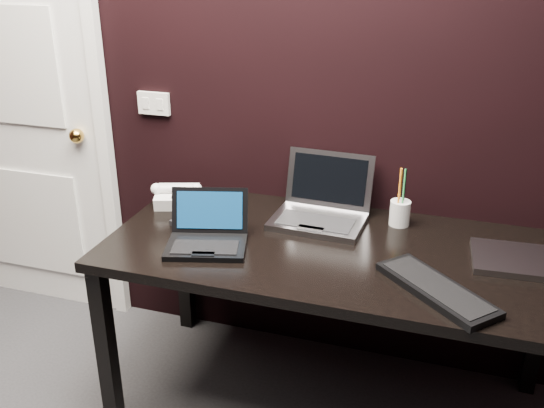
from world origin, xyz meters
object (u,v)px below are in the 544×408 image
(desk_phone, at_px, (177,196))
(desk, at_px, (334,265))
(pen_cup, at_px, (400,212))
(ext_keyboard, at_px, (436,289))
(netbook, at_px, (207,236))
(mobile_phone, at_px, (180,216))
(silver_laptop, at_px, (321,209))
(closed_laptop, at_px, (523,261))
(door, at_px, (18,108))

(desk_phone, bearing_deg, desk, -14.06)
(desk, bearing_deg, pen_cup, 52.57)
(desk_phone, bearing_deg, ext_keyboard, -19.69)
(netbook, bearing_deg, desk, 15.92)
(mobile_phone, bearing_deg, netbook, -36.46)
(silver_laptop, xyz_separation_m, closed_laptop, (0.76, -0.14, -0.04))
(desk, height_order, closed_laptop, closed_laptop)
(netbook, bearing_deg, closed_laptop, 10.46)
(desk_phone, height_order, pen_cup, pen_cup)
(door, relative_size, netbook, 6.14)
(netbook, distance_m, pen_cup, 0.77)
(pen_cup, bearing_deg, door, 176.67)
(netbook, relative_size, desk_phone, 1.54)
(desk_phone, bearing_deg, mobile_phone, -61.47)
(mobile_phone, bearing_deg, door, 159.77)
(ext_keyboard, height_order, desk_phone, desk_phone)
(ext_keyboard, bearing_deg, desk, 150.59)
(desk_phone, distance_m, pen_cup, 0.94)
(door, distance_m, closed_laptop, 2.34)
(netbook, height_order, ext_keyboard, netbook)
(closed_laptop, bearing_deg, ext_keyboard, -133.70)
(door, relative_size, pen_cup, 8.99)
(desk, relative_size, silver_laptop, 4.52)
(door, bearing_deg, ext_keyboard, -16.20)
(ext_keyboard, relative_size, mobile_phone, 4.18)
(ext_keyboard, bearing_deg, netbook, 174.20)
(mobile_phone, height_order, pen_cup, pen_cup)
(pen_cup, bearing_deg, desk, -127.43)
(door, height_order, ext_keyboard, door)
(door, xyz_separation_m, desk, (1.65, -0.38, -0.38))
(mobile_phone, bearing_deg, desk_phone, 118.53)
(desk, relative_size, netbook, 4.88)
(netbook, xyz_separation_m, desk_phone, (-0.27, 0.31, 0.00))
(silver_laptop, bearing_deg, desk_phone, -177.19)
(mobile_phone, bearing_deg, pen_cup, 17.79)
(desk, xyz_separation_m, closed_laptop, (0.66, 0.08, 0.09))
(desk, height_order, silver_laptop, silver_laptop)
(ext_keyboard, bearing_deg, door, 163.80)
(desk, xyz_separation_m, pen_cup, (0.20, 0.27, 0.13))
(ext_keyboard, bearing_deg, pen_cup, 110.07)
(mobile_phone, relative_size, pen_cup, 0.42)
(desk, relative_size, ext_keyboard, 4.05)
(desk, xyz_separation_m, silver_laptop, (-0.10, 0.21, 0.13))
(door, height_order, silver_laptop, door)
(desk, relative_size, mobile_phone, 16.94)
(mobile_phone, bearing_deg, ext_keyboard, -11.97)
(door, distance_m, desk_phone, 0.98)
(ext_keyboard, xyz_separation_m, pen_cup, (-0.18, 0.48, 0.04))
(desk_phone, bearing_deg, closed_laptop, -4.40)
(desk, bearing_deg, mobile_phone, -179.97)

